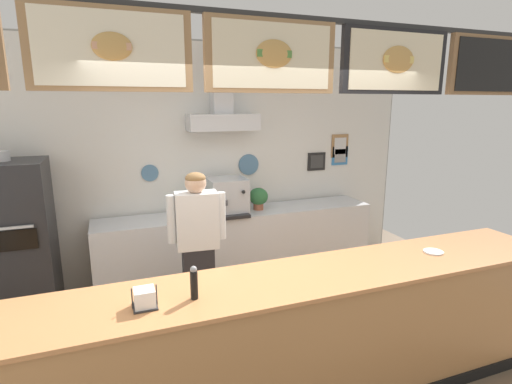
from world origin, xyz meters
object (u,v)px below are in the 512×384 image
object	(u,v)px
pizza_oven	(14,243)
pepper_grinder	(194,283)
napkin_holder	(145,299)
potted_basil	(258,197)
potted_rosemary	(196,204)
shop_worker	(198,249)
espresso_machine	(227,196)
condiment_plate	(433,252)

from	to	relation	value
pizza_oven	pepper_grinder	size ratio (longest dim) A/B	8.05
napkin_holder	potted_basil	bearing A→B (deg)	54.58
potted_rosemary	pizza_oven	bearing A→B (deg)	-177.13
shop_worker	potted_basil	distance (m)	1.48
espresso_machine	condiment_plate	world-z (taller)	espresso_machine
shop_worker	condiment_plate	world-z (taller)	shop_worker
condiment_plate	potted_rosemary	bearing A→B (deg)	125.72
potted_basil	pepper_grinder	world-z (taller)	pepper_grinder
pizza_oven	condiment_plate	xyz separation A→B (m)	(3.47, -2.06, 0.18)
potted_rosemary	potted_basil	distance (m)	0.82
pizza_oven	espresso_machine	world-z (taller)	pizza_oven
pizza_oven	potted_rosemary	size ratio (longest dim) A/B	6.72
potted_rosemary	potted_basil	xyz separation A→B (m)	(0.82, 0.03, 0.01)
pizza_oven	shop_worker	xyz separation A→B (m)	(1.71, -0.92, 0.03)
espresso_machine	condiment_plate	distance (m)	2.46
pizza_oven	condiment_plate	size ratio (longest dim) A/B	11.18
pizza_oven	napkin_holder	distance (m)	2.43
espresso_machine	condiment_plate	bearing A→B (deg)	-61.69
potted_rosemary	napkin_holder	distance (m)	2.38
espresso_machine	pepper_grinder	world-z (taller)	espresso_machine
pizza_oven	condiment_plate	world-z (taller)	pizza_oven
shop_worker	napkin_holder	xyz separation A→B (m)	(-0.59, -1.23, 0.20)
condiment_plate	pepper_grinder	distance (m)	2.05
potted_rosemary	pepper_grinder	size ratio (longest dim) A/B	1.20
espresso_machine	condiment_plate	xyz separation A→B (m)	(1.16, -2.16, -0.10)
napkin_holder	shop_worker	bearing A→B (deg)	64.18
espresso_machine	potted_rosemary	xyz separation A→B (m)	(-0.39, -0.00, -0.06)
potted_rosemary	condiment_plate	distance (m)	2.66
condiment_plate	napkin_holder	bearing A→B (deg)	-177.94
pizza_oven	pepper_grinder	bearing A→B (deg)	-56.52
potted_rosemary	condiment_plate	world-z (taller)	potted_rosemary
shop_worker	espresso_machine	size ratio (longest dim) A/B	3.12
pizza_oven	pepper_grinder	xyz separation A→B (m)	(1.42, -2.15, 0.29)
condiment_plate	napkin_holder	distance (m)	2.36
pepper_grinder	napkin_holder	size ratio (longest dim) A/B	1.46
shop_worker	espresso_machine	bearing A→B (deg)	-115.14
pizza_oven	pepper_grinder	world-z (taller)	pizza_oven
shop_worker	potted_rosemary	bearing A→B (deg)	-96.31
espresso_machine	napkin_holder	distance (m)	2.54
potted_basil	napkin_holder	distance (m)	2.79
potted_basil	condiment_plate	distance (m)	2.31
shop_worker	napkin_holder	world-z (taller)	shop_worker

